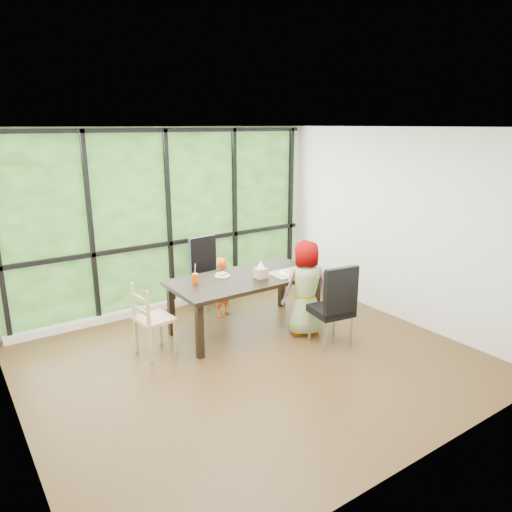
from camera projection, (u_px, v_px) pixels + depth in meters
name	position (u px, v px, depth m)	size (l,w,h in m)	color
ground	(252.00, 360.00, 5.71)	(5.00, 5.00, 0.00)	black
back_wall	(168.00, 220.00, 7.14)	(5.00, 5.00, 0.00)	silver
foliage_backdrop	(168.00, 220.00, 7.12)	(4.80, 0.02, 2.65)	#1F4914
window_mullions	(169.00, 220.00, 7.09)	(4.80, 0.06, 2.65)	black
window_sill	(174.00, 303.00, 7.41)	(4.80, 0.12, 0.10)	silver
dining_table	(246.00, 303.00, 6.50)	(2.05, 1.00, 0.75)	black
chair_window_leather	(210.00, 273.00, 7.25)	(0.46, 0.46, 1.08)	black
chair_interior_leather	(331.00, 305.00, 6.00)	(0.46, 0.46, 1.08)	black
chair_end_beech	(154.00, 319.00, 5.79)	(0.42, 0.40, 0.90)	#A47F57
child_toddler	(223.00, 287.00, 6.96)	(0.32, 0.21, 0.88)	#FF4D17
child_older	(307.00, 288.00, 6.32)	(0.63, 0.41, 1.28)	gray
placemat	(289.00, 273.00, 6.56)	(0.51, 0.38, 0.01)	tan
plate_far	(222.00, 276.00, 6.44)	(0.20, 0.20, 0.01)	white
plate_near	(288.00, 273.00, 6.54)	(0.27, 0.27, 0.02)	white
orange_cup	(195.00, 278.00, 6.16)	(0.08, 0.08, 0.12)	#E24A00
green_cup	(307.00, 267.00, 6.65)	(0.07, 0.07, 0.11)	#6BD73F
white_mug	(300.00, 262.00, 6.94)	(0.08, 0.08, 0.08)	white
tissue_box	(261.00, 273.00, 6.36)	(0.15, 0.15, 0.13)	tan
crepe_rolls_far	(222.00, 274.00, 6.43)	(0.15, 0.12, 0.04)	tan
crepe_rolls_near	(288.00, 271.00, 6.53)	(0.05, 0.12, 0.04)	tan
straw_white	(195.00, 271.00, 6.14)	(0.01, 0.01, 0.20)	white
straw_pink	(307.00, 260.00, 6.63)	(0.01, 0.01, 0.20)	pink
tissue	(261.00, 264.00, 6.32)	(0.12, 0.12, 0.11)	white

